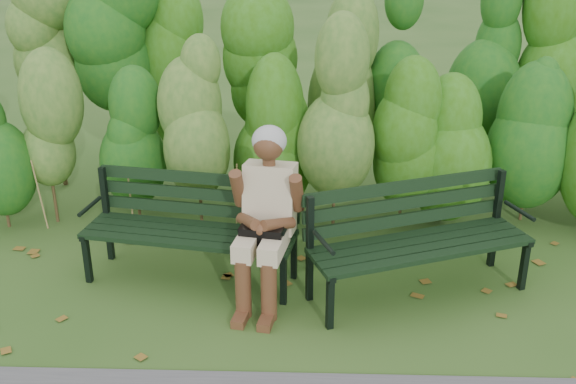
{
  "coord_description": "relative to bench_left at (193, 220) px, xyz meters",
  "views": [
    {
      "loc": [
        0.16,
        -4.53,
        2.8
      ],
      "look_at": [
        0.0,
        0.35,
        0.75
      ],
      "focal_mm": 42.0,
      "sensor_mm": 36.0,
      "label": 1
    }
  ],
  "objects": [
    {
      "name": "ground",
      "position": [
        0.77,
        -0.34,
        -0.5
      ],
      "size": [
        80.0,
        80.0,
        0.0
      ],
      "primitive_type": "plane",
      "color": "#294D18"
    },
    {
      "name": "hedge_band",
      "position": [
        0.77,
        1.52,
        0.76
      ],
      "size": [
        11.04,
        1.67,
        2.42
      ],
      "color": "#47381E",
      "rests_on": "ground"
    },
    {
      "name": "leaf_litter",
      "position": [
        0.96,
        -0.61,
        -0.5
      ],
      "size": [
        5.66,
        2.18,
        0.01
      ],
      "color": "brown",
      "rests_on": "ground"
    },
    {
      "name": "bench_left",
      "position": [
        0.0,
        0.0,
        0.0
      ],
      "size": [
        1.76,
        0.84,
        0.85
      ],
      "color": "black",
      "rests_on": "ground"
    },
    {
      "name": "bench_right",
      "position": [
        1.76,
        -0.17,
        0.01
      ],
      "size": [
        1.82,
        1.14,
        0.87
      ],
      "color": "black",
      "rests_on": "ground"
    },
    {
      "name": "seated_woman",
      "position": [
        0.61,
        -0.29,
        0.25
      ],
      "size": [
        0.58,
        0.85,
        1.34
      ],
      "color": "#C5AF90",
      "rests_on": "ground"
    }
  ]
}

